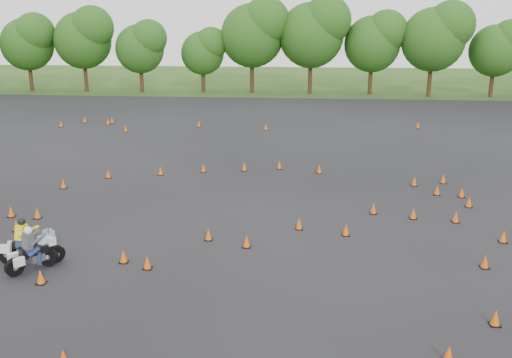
% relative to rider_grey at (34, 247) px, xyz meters
% --- Properties ---
extents(ground, '(140.00, 140.00, 0.00)m').
position_rel_rider_grey_xyz_m(ground, '(6.96, 3.41, -0.82)').
color(ground, '#2D5119').
rests_on(ground, ground).
extents(asphalt_pad, '(62.00, 62.00, 0.00)m').
position_rel_rider_grey_xyz_m(asphalt_pad, '(6.96, 9.41, -0.81)').
color(asphalt_pad, black).
rests_on(asphalt_pad, ground).
extents(treeline, '(87.39, 32.52, 11.10)m').
position_rel_rider_grey_xyz_m(treeline, '(9.10, 38.14, 3.88)').
color(treeline, '#254F16').
rests_on(treeline, ground).
extents(traffic_cones, '(36.81, 32.63, 0.45)m').
position_rel_rider_grey_xyz_m(traffic_cones, '(6.21, 8.07, -0.59)').
color(traffic_cones, '#E55409').
rests_on(traffic_cones, asphalt_pad).
extents(rider_grey, '(1.82, 2.04, 1.62)m').
position_rel_rider_grey_xyz_m(rider_grey, '(0.00, 0.00, 0.00)').
color(rider_grey, '#414349').
rests_on(rider_grey, ground).
extents(rider_yellow, '(2.19, 0.77, 1.67)m').
position_rel_rider_grey_xyz_m(rider_yellow, '(-0.41, 0.28, 0.02)').
color(rider_yellow, yellow).
rests_on(rider_yellow, ground).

